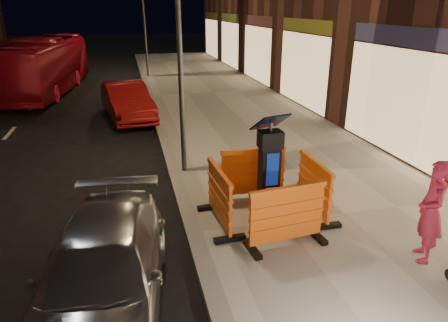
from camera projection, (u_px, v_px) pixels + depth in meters
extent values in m
plane|color=black|center=(195.00, 239.00, 7.36)|extent=(120.00, 120.00, 0.00)
cube|color=gray|center=(342.00, 217.00, 7.99)|extent=(6.00, 60.00, 0.15)
cube|color=slate|center=(194.00, 236.00, 7.33)|extent=(0.30, 60.00, 0.15)
cube|color=black|center=(269.00, 171.00, 7.44)|extent=(0.64, 0.64, 1.98)
cube|color=orange|center=(287.00, 216.00, 6.74)|extent=(1.47, 0.74, 1.10)
cube|color=orange|center=(253.00, 173.00, 8.46)|extent=(1.43, 0.62, 1.10)
cube|color=orange|center=(220.00, 198.00, 7.39)|extent=(0.67, 1.45, 1.10)
cube|color=orange|center=(314.00, 187.00, 7.81)|extent=(0.60, 1.42, 1.10)
imported|color=#ADADB2|center=(107.00, 308.00, 5.68)|extent=(2.16, 4.31, 1.20)
imported|color=maroon|center=(129.00, 119.00, 15.26)|extent=(2.11, 4.32, 1.36)
imported|color=maroon|center=(49.00, 93.00, 19.86)|extent=(3.26, 9.69, 2.65)
imported|color=#A22039|center=(431.00, 212.00, 6.26)|extent=(0.63, 0.74, 1.71)
cylinder|color=#3F3F44|center=(180.00, 47.00, 8.99)|extent=(0.12, 0.12, 6.00)
cylinder|color=#3F3F44|center=(144.00, 23.00, 22.59)|extent=(0.12, 0.12, 6.00)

